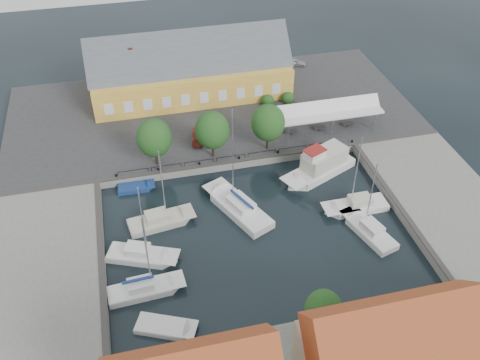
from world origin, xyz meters
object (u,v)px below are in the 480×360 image
(trawler, at_px, (321,167))
(east_boat_b, at_px, (356,207))
(launch_sw, at_px, (165,328))
(car_red, at_px, (198,137))
(west_boat_b, at_px, (160,222))
(warehouse, at_px, (186,72))
(tent_canopy, at_px, (329,111))
(west_boat_c, at_px, (141,256))
(car_silver, at_px, (295,62))
(launch_nw, at_px, (136,188))
(west_boat_d, at_px, (145,290))
(east_boat_c, at_px, (369,232))
(center_sailboat, at_px, (239,209))

(trawler, bearing_deg, east_boat_b, -76.01)
(trawler, distance_m, launch_sw, 27.98)
(car_red, xyz_separation_m, west_boat_b, (-6.62, -13.29, -1.36))
(west_boat_b, bearing_deg, east_boat_b, -7.27)
(warehouse, relative_size, car_red, 7.58)
(tent_canopy, xyz_separation_m, launch_sw, (-25.12, -25.80, -3.59))
(trawler, height_order, west_boat_c, west_boat_c)
(car_silver, height_order, east_boat_b, east_boat_b)
(west_boat_b, relative_size, west_boat_c, 1.01)
(west_boat_c, bearing_deg, west_boat_b, 61.99)
(launch_nw, bearing_deg, west_boat_c, -91.91)
(car_silver, bearing_deg, launch_nw, 145.20)
(trawler, distance_m, west_boat_d, 26.43)
(car_red, xyz_separation_m, west_boat_d, (-9.23, -22.44, -1.35))
(east_boat_c, distance_m, launch_nw, 27.27)
(tent_canopy, bearing_deg, car_silver, 85.26)
(east_boat_c, bearing_deg, east_boat_b, 85.98)
(west_boat_c, distance_m, launch_sw, 9.18)
(car_silver, distance_m, west_boat_b, 39.66)
(west_boat_d, relative_size, launch_sw, 1.72)
(tent_canopy, relative_size, launch_nw, 3.12)
(east_boat_c, xyz_separation_m, launch_sw, (-22.87, -6.92, -0.17))
(center_sailboat, xyz_separation_m, east_boat_b, (13.06, -2.78, -0.10))
(car_silver, height_order, west_boat_d, west_boat_d)
(car_silver, relative_size, west_boat_d, 0.34)
(warehouse, height_order, east_boat_b, warehouse)
(warehouse, distance_m, car_silver, 18.89)
(trawler, bearing_deg, west_boat_d, -149.53)
(car_red, bearing_deg, west_boat_b, -105.83)
(center_sailboat, bearing_deg, trawler, 20.69)
(center_sailboat, relative_size, trawler, 1.30)
(tent_canopy, bearing_deg, west_boat_c, -147.65)
(east_boat_c, bearing_deg, west_boat_c, 174.85)
(east_boat_c, bearing_deg, car_silver, 84.22)
(west_boat_c, bearing_deg, west_boat_d, -91.59)
(east_boat_b, height_order, west_boat_c, east_boat_b)
(car_red, bearing_deg, car_silver, 53.01)
(trawler, distance_m, east_boat_c, 11.20)
(warehouse, relative_size, west_boat_d, 2.82)
(car_red, bearing_deg, launch_sw, -95.55)
(launch_sw, bearing_deg, launch_nw, 92.43)
(west_boat_c, bearing_deg, trawler, 21.47)
(warehouse, xyz_separation_m, tent_canopy, (16.60, -13.86, -0.74))
(warehouse, relative_size, car_silver, 8.16)
(car_red, xyz_separation_m, center_sailboat, (2.24, -13.31, -1.26))
(launch_nw, bearing_deg, center_sailboat, -31.09)
(west_boat_d, xyz_separation_m, launch_nw, (0.50, 15.74, -0.18))
(west_boat_c, bearing_deg, car_red, 63.11)
(center_sailboat, xyz_separation_m, launch_sw, (-10.10, -13.74, -0.27))
(trawler, relative_size, west_boat_b, 1.02)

